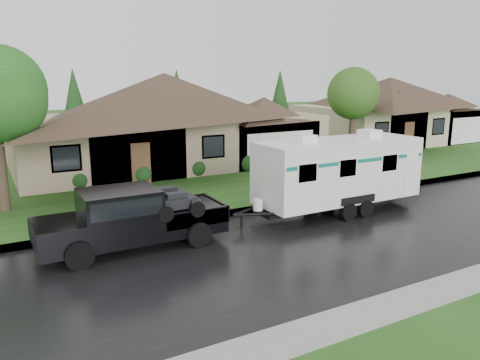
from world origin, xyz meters
The scene contains 10 objects.
ground centered at (0.00, 0.00, 0.00)m, with size 140.00×140.00×0.00m, color #224D18.
road centered at (0.00, -2.00, 0.01)m, with size 140.00×8.00×0.01m, color black.
curb centered at (0.00, 2.25, 0.07)m, with size 140.00×0.50×0.15m, color gray.
lawn centered at (0.00, 15.00, 0.07)m, with size 140.00×26.00×0.15m, color #224D18.
house_main centered at (2.29, 13.84, 3.59)m, with size 19.44×10.80×6.90m.
house_neighbor centered at (22.27, 14.34, 3.32)m, with size 15.12×9.72×6.45m.
tree_right_green centered at (13.86, 9.99, 4.20)m, with size 3.53×3.53×5.85m.
shrub_row centered at (2.00, 9.30, 0.65)m, with size 13.60×1.00×1.00m.
pickup_truck centered at (-4.32, 0.50, 1.08)m, with size 6.06×2.30×2.02m.
travel_trailer centered at (4.49, 0.50, 1.78)m, with size 7.47×2.62×3.35m.
Camera 1 is at (-8.28, -14.03, 5.57)m, focal length 35.00 mm.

